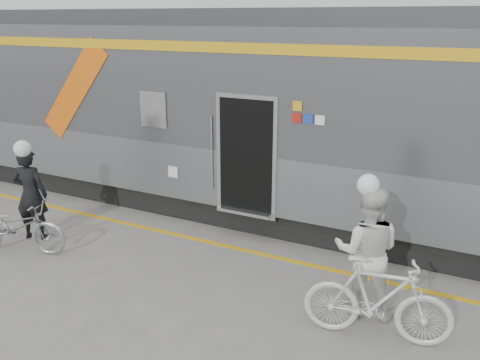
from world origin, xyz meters
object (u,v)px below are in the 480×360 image
Objects in this scene: man at (31,194)px; woman at (367,252)px; bicycle_right at (378,300)px; bicycle_left at (16,226)px.

woman reaches higher than man.
woman is at bearing 18.23° from bicycle_right.
man is at bearing -7.26° from woman.
bicycle_right is (6.18, 0.33, 0.08)m from bicycle_left.
bicycle_left is at bearing -1.85° from woman.
woman is at bearing -98.90° from bicycle_left.
man is 6.39m from bicycle_right.
woman is 0.99× the size of bicycle_right.
bicycle_left is 5.96m from woman.
bicycle_right is at bearing 108.23° from woman.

